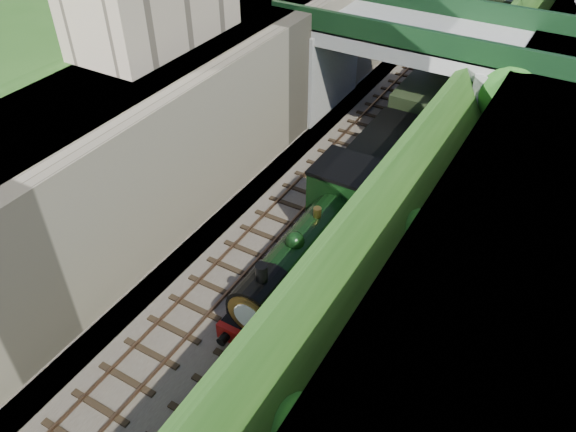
{
  "coord_description": "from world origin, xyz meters",
  "views": [
    {
      "loc": [
        8.92,
        -5.35,
        17.2
      ],
      "look_at": [
        0.0,
        9.93,
        2.98
      ],
      "focal_mm": 35.0,
      "sensor_mm": 36.0,
      "label": 1
    }
  ],
  "objects_px": {
    "road_bridge": "(430,69)",
    "locomotive": "(314,245)",
    "tree": "(516,94)",
    "tender": "(383,165)"
  },
  "relations": [
    {
      "from": "tree",
      "to": "road_bridge",
      "type": "bearing_deg",
      "value": 158.01
    },
    {
      "from": "road_bridge",
      "to": "locomotive",
      "type": "relative_size",
      "value": 1.56
    },
    {
      "from": "locomotive",
      "to": "tender",
      "type": "relative_size",
      "value": 1.7
    },
    {
      "from": "tree",
      "to": "tender",
      "type": "bearing_deg",
      "value": -135.5
    },
    {
      "from": "tender",
      "to": "road_bridge",
      "type": "bearing_deg",
      "value": 92.21
    },
    {
      "from": "road_bridge",
      "to": "locomotive",
      "type": "distance_m",
      "value": 14.17
    },
    {
      "from": "road_bridge",
      "to": "tree",
      "type": "height_order",
      "value": "road_bridge"
    },
    {
      "from": "locomotive",
      "to": "tender",
      "type": "height_order",
      "value": "locomotive"
    },
    {
      "from": "road_bridge",
      "to": "locomotive",
      "type": "xyz_separation_m",
      "value": [
        0.26,
        -14.0,
        -2.18
      ]
    },
    {
      "from": "road_bridge",
      "to": "locomotive",
      "type": "bearing_deg",
      "value": -88.95
    }
  ]
}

